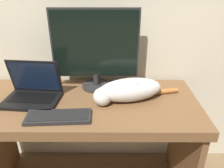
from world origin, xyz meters
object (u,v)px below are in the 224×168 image
object	(u,v)px
monitor	(95,49)
external_keyboard	(59,117)
laptop	(33,93)
cat	(128,90)

from	to	relation	value
monitor	external_keyboard	bearing A→B (deg)	-115.24
laptop	external_keyboard	xyz separation A→B (m)	(0.20, -0.20, -0.04)
monitor	cat	bearing A→B (deg)	-42.10
laptop	external_keyboard	bearing A→B (deg)	-40.11
laptop	monitor	bearing A→B (deg)	30.24
external_keyboard	laptop	bearing A→B (deg)	131.40
monitor	external_keyboard	world-z (taller)	monitor
monitor	laptop	world-z (taller)	monitor
monitor	laptop	distance (m)	0.47
laptop	external_keyboard	distance (m)	0.29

